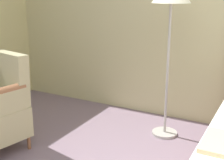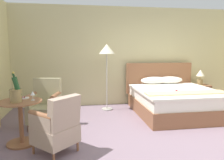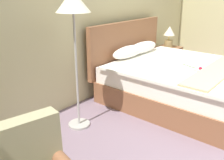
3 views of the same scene
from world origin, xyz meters
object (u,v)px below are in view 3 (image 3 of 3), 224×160
floor_lamp_brass (73,11)px  nightstand (167,60)px  bedside_lamp (169,35)px  bed (175,79)px

floor_lamp_brass → nightstand: bearing=3.5°
bedside_lamp → floor_lamp_brass: 2.76m
bedside_lamp → nightstand: bearing=0.0°
bed → bedside_lamp: (1.12, 0.74, 0.47)m
bed → bedside_lamp: 1.42m
nightstand → bed: bearing=-146.7°
bed → nightstand: 1.34m
nightstand → bedside_lamp: bedside_lamp is taller
nightstand → bedside_lamp: size_ratio=1.31×
nightstand → bedside_lamp: (-0.00, -0.00, 0.53)m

